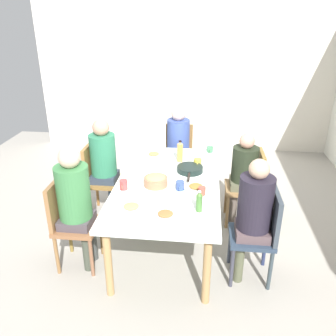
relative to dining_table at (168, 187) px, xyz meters
name	(u,v)px	position (x,y,z in m)	size (l,w,h in m)	color
ground_plane	(168,240)	(0.00, 0.00, -0.66)	(7.05, 7.05, 0.00)	#A19B92
wall_left	(187,76)	(-3.00, 0.00, 0.64)	(0.12, 5.27, 2.60)	silver
dining_table	(168,187)	(0.00, 0.00, 0.00)	(1.95, 1.05, 0.73)	white
chair_0	(178,153)	(-1.35, 0.00, -0.14)	(0.40, 0.40, 0.90)	#8E5F3B
person_0	(178,141)	(-1.26, 0.00, 0.07)	(0.30, 0.30, 1.21)	#363B39
chair_1	(261,231)	(0.49, 0.90, -0.14)	(0.40, 0.40, 0.90)	#29384A
person_1	(253,210)	(0.49, 0.81, 0.07)	(0.31, 0.31, 1.21)	#50543D
chair_2	(69,219)	(0.49, -0.90, -0.14)	(0.40, 0.40, 0.90)	brown
person_2	(75,198)	(0.49, -0.81, 0.09)	(0.31, 0.31, 1.25)	#404442
chair_3	(250,183)	(-0.49, 0.90, -0.14)	(0.40, 0.40, 0.90)	olive
person_3	(243,171)	(-0.49, 0.81, 0.01)	(0.30, 0.30, 1.11)	#544A41
chair_4	(98,176)	(-0.49, -0.90, -0.14)	(0.40, 0.40, 0.90)	brown
person_4	(104,159)	(-0.49, -0.81, 0.08)	(0.30, 0.30, 1.23)	#333B45
plate_0	(165,215)	(0.68, 0.05, 0.09)	(0.24, 0.24, 0.04)	white
plate_1	(131,207)	(0.59, -0.26, 0.09)	(0.25, 0.25, 0.04)	white
plate_2	(196,187)	(0.13, 0.29, 0.09)	(0.25, 0.25, 0.04)	silver
plate_3	(154,155)	(-0.68, -0.25, 0.09)	(0.23, 0.23, 0.04)	silver
bowl_0	(156,181)	(0.11, -0.11, 0.13)	(0.24, 0.24, 0.11)	#9E6E4E
serving_pan	(190,169)	(-0.26, 0.21, 0.10)	(0.46, 0.28, 0.06)	black
cup_0	(111,215)	(0.79, -0.39, 0.12)	(0.11, 0.07, 0.09)	white
cup_1	(198,163)	(-0.41, 0.29, 0.12)	(0.13, 0.09, 0.09)	gold
cup_2	(202,191)	(0.25, 0.35, 0.11)	(0.11, 0.07, 0.08)	#D54C3E
cup_3	(210,149)	(-0.88, 0.43, 0.11)	(0.11, 0.08, 0.07)	#48885E
cup_4	(123,185)	(0.23, -0.42, 0.12)	(0.11, 0.08, 0.10)	#CD4445
cup_5	(180,186)	(0.18, 0.14, 0.12)	(0.12, 0.08, 0.09)	#395196
bottle_0	(180,152)	(-0.54, 0.08, 0.19)	(0.07, 0.07, 0.26)	#BF9344
bottle_1	(199,202)	(0.56, 0.33, 0.16)	(0.06, 0.06, 0.20)	#467635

